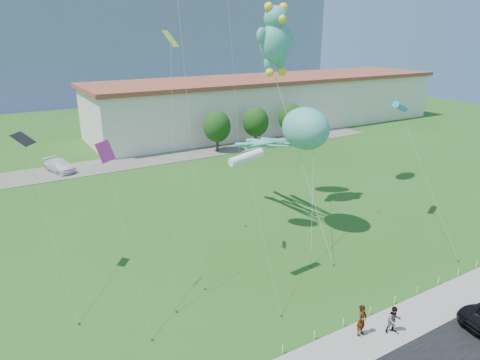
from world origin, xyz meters
name	(u,v)px	position (x,y,z in m)	size (l,w,h in m)	color
ground	(340,308)	(0.00, 0.00, 0.00)	(160.00, 160.00, 0.00)	#255016
sidewalk	(377,335)	(0.00, -2.75, 0.05)	(80.00, 2.50, 0.10)	gray
parking_strip	(142,160)	(0.00, 35.00, 0.03)	(70.00, 6.00, 0.06)	#59544C
hill_ridge	(40,43)	(0.00, 120.00, 12.50)	(160.00, 50.00, 25.00)	gray
warehouse	(274,102)	(26.00, 44.00, 4.12)	(61.00, 15.00, 8.20)	beige
rope_fence	(357,317)	(0.00, -1.30, 0.25)	(26.05, 0.05, 0.50)	white
tree_near	(217,127)	(10.00, 34.00, 3.39)	(3.60, 3.60, 5.47)	#3F2B19
tree_mid	(256,122)	(16.00, 34.00, 3.39)	(3.60, 3.60, 5.47)	#3F2B19
tree_far	(291,118)	(22.00, 34.00, 3.39)	(3.60, 3.60, 5.47)	#3F2B19
pedestrian_left	(362,320)	(-0.77, -2.32, 0.96)	(0.63, 0.41, 1.73)	gray
pedestrian_right	(394,320)	(0.78, -3.05, 0.87)	(0.74, 0.58, 1.53)	gray
parked_car_white	(59,165)	(-9.50, 35.35, 0.74)	(1.90, 4.67, 1.36)	white
octopus_kite	(294,135)	(4.29, 10.37, 7.56)	(4.41, 11.90, 9.86)	teal
teddy_bear_kite	(275,38)	(5.00, 14.19, 14.54)	(3.88, 11.61, 17.15)	teal
small_kite_cyan	(401,108)	(12.16, 7.25, 9.41)	(1.80, 8.73, 9.93)	#2D91CB
small_kite_pink	(110,170)	(-10.48, 6.95, 8.07)	(1.29, 5.27, 9.42)	#E53392
small_kite_black	(29,158)	(-13.91, 11.56, 8.14)	(1.53, 6.84, 9.53)	black
small_kite_white	(246,158)	(-3.26, 5.03, 8.13)	(0.50, 5.15, 8.63)	white
small_kite_yellow	(171,73)	(-6.17, 8.46, 12.72)	(3.05, 5.37, 15.02)	#D7E836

